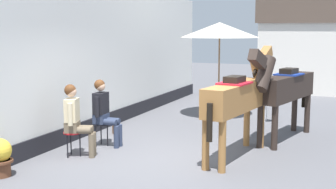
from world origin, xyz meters
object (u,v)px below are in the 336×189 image
(seated_visitor_far, at_px, (104,109))
(cafe_parasol, at_px, (220,31))
(spare_stool_white, at_px, (269,107))
(saddled_horse_near, at_px, (239,96))
(flower_planter_near, at_px, (0,157))
(satchel_bag, at_px, (116,130))
(saddled_horse_far, at_px, (284,88))
(seated_visitor_near, at_px, (75,116))

(seated_visitor_far, relative_size, cafe_parasol, 0.54)
(spare_stool_white, bearing_deg, saddled_horse_near, -89.23)
(cafe_parasol, bearing_deg, flower_planter_near, -107.04)
(cafe_parasol, xyz_separation_m, satchel_bag, (-1.60, -2.89, -2.26))
(saddled_horse_near, relative_size, saddled_horse_far, 1.01)
(seated_visitor_far, relative_size, saddled_horse_near, 0.47)
(saddled_horse_near, height_order, spare_stool_white, saddled_horse_near)
(saddled_horse_far, bearing_deg, cafe_parasol, 134.89)
(flower_planter_near, height_order, spare_stool_white, flower_planter_near)
(seated_visitor_far, xyz_separation_m, saddled_horse_far, (3.37, 1.86, 0.38))
(seated_visitor_near, xyz_separation_m, flower_planter_near, (-0.49, -1.51, -0.44))
(seated_visitor_far, height_order, spare_stool_white, seated_visitor_far)
(seated_visitor_near, bearing_deg, seated_visitor_far, 83.64)
(flower_planter_near, bearing_deg, satchel_bag, 84.51)
(saddled_horse_near, height_order, cafe_parasol, cafe_parasol)
(seated_visitor_near, xyz_separation_m, satchel_bag, (-0.17, 1.91, -0.68))
(flower_planter_near, xyz_separation_m, satchel_bag, (0.33, 3.42, -0.23))
(cafe_parasol, distance_m, spare_stool_white, 2.40)
(cafe_parasol, bearing_deg, seated_visitor_near, -106.68)
(seated_visitor_near, distance_m, satchel_bag, 2.03)
(satchel_bag, bearing_deg, saddled_horse_far, -119.31)
(seated_visitor_far, xyz_separation_m, satchel_bag, (-0.27, 1.01, -0.68))
(seated_visitor_far, distance_m, saddled_horse_near, 2.80)
(satchel_bag, bearing_deg, cafe_parasol, -71.46)
(seated_visitor_near, bearing_deg, flower_planter_near, -108.18)
(saddled_horse_far, bearing_deg, satchel_bag, -166.87)
(saddled_horse_near, bearing_deg, saddled_horse_far, 68.97)
(seated_visitor_near, height_order, spare_stool_white, seated_visitor_near)
(seated_visitor_far, bearing_deg, cafe_parasol, 71.08)
(seated_visitor_far, distance_m, satchel_bag, 1.25)
(saddled_horse_far, bearing_deg, flower_planter_near, -132.95)
(saddled_horse_far, relative_size, flower_planter_near, 4.61)
(saddled_horse_near, distance_m, cafe_parasol, 4.08)
(saddled_horse_near, bearing_deg, cafe_parasol, 111.42)
(cafe_parasol, bearing_deg, spare_stool_white, -3.98)
(seated_visitor_far, bearing_deg, saddled_horse_far, 28.90)
(saddled_horse_far, bearing_deg, spare_stool_white, 108.67)
(saddled_horse_near, height_order, flower_planter_near, saddled_horse_near)
(saddled_horse_far, height_order, flower_planter_near, saddled_horse_far)
(seated_visitor_near, xyz_separation_m, seated_visitor_far, (0.10, 0.90, 0.00))
(saddled_horse_far, relative_size, satchel_bag, 10.53)
(saddled_horse_near, relative_size, spare_stool_white, 6.49)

